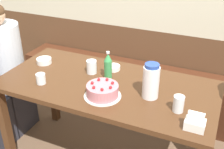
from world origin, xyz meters
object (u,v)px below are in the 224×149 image
at_px(person_pale_blue_shirt, 5,73).
at_px(napkin_holder, 195,123).
at_px(glass_shot_small, 92,67).
at_px(bowl_soup_white, 44,61).
at_px(soju_bottle, 108,66).
at_px(glass_tumbler_short, 41,79).
at_px(bowl_rice_small, 113,68).
at_px(bench_seat, 141,90).
at_px(birthday_cake, 102,91).
at_px(water_pitcher, 151,81).
at_px(glass_water_tall, 179,104).

bearing_deg(person_pale_blue_shirt, napkin_holder, -11.01).
xyz_separation_m(napkin_holder, person_pale_blue_shirt, (-1.67, 0.33, -0.21)).
relative_size(napkin_holder, glass_shot_small, 1.10).
bearing_deg(glass_shot_small, bowl_soup_white, -178.88).
height_order(soju_bottle, glass_tumbler_short, soju_bottle).
bearing_deg(bowl_rice_small, bench_seat, 85.91).
relative_size(birthday_cake, person_pale_blue_shirt, 0.20).
bearing_deg(bowl_soup_white, soju_bottle, -2.21).
bearing_deg(water_pitcher, bowl_rice_small, 145.70).
distance_m(glass_water_tall, glass_shot_small, 0.74).
bearing_deg(bowl_rice_small, water_pitcher, -34.30).
bearing_deg(glass_tumbler_short, water_pitcher, 10.85).
relative_size(napkin_holder, bowl_rice_small, 1.02).
xyz_separation_m(bowl_rice_small, person_pale_blue_shirt, (-0.98, -0.14, -0.19)).
distance_m(soju_bottle, napkin_holder, 0.75).
height_order(bench_seat, bowl_soup_white, bowl_soup_white).
bearing_deg(bowl_soup_white, person_pale_blue_shirt, -177.45).
height_order(soju_bottle, person_pale_blue_shirt, person_pale_blue_shirt).
xyz_separation_m(water_pitcher, napkin_holder, (0.32, -0.21, -0.08)).
xyz_separation_m(bowl_rice_small, glass_water_tall, (0.57, -0.34, 0.03)).
distance_m(soju_bottle, bowl_rice_small, 0.17).
xyz_separation_m(bowl_soup_white, glass_water_tall, (1.13, -0.22, 0.03)).
relative_size(bowl_rice_small, glass_water_tall, 1.05).
distance_m(bowl_rice_small, glass_water_tall, 0.67).
distance_m(birthday_cake, person_pale_blue_shirt, 1.12).
relative_size(birthday_cake, glass_water_tall, 2.37).
bearing_deg(bowl_soup_white, glass_water_tall, -10.95).
height_order(bench_seat, birthday_cake, birthday_cake).
bearing_deg(bowl_rice_small, napkin_holder, -34.01).
xyz_separation_m(bench_seat, bowl_rice_small, (-0.04, -0.62, 0.53)).
distance_m(bench_seat, soju_bottle, 0.98).
relative_size(glass_water_tall, glass_tumbler_short, 1.41).
height_order(birthday_cake, glass_shot_small, birthday_cake).
height_order(water_pitcher, bowl_rice_small, water_pitcher).
relative_size(bowl_soup_white, glass_shot_small, 1.18).
height_order(soju_bottle, napkin_holder, soju_bottle).
bearing_deg(water_pitcher, person_pale_blue_shirt, 175.22).
xyz_separation_m(glass_water_tall, glass_tumbler_short, (-0.95, -0.06, -0.01)).
distance_m(birthday_cake, bowl_rice_small, 0.39).
distance_m(water_pitcher, glass_water_tall, 0.23).
relative_size(bowl_soup_white, glass_tumbler_short, 1.62).
bearing_deg(glass_water_tall, napkin_holder, -46.87).
bearing_deg(glass_tumbler_short, bowl_rice_small, 46.54).
distance_m(bowl_soup_white, bowl_rice_small, 0.57).
bearing_deg(glass_tumbler_short, soju_bottle, 32.32).
bearing_deg(glass_water_tall, birthday_cake, -175.64).
xyz_separation_m(birthday_cake, person_pale_blue_shirt, (-1.07, 0.24, -0.21)).
relative_size(bench_seat, bowl_rice_small, 23.95).
relative_size(bowl_rice_small, glass_tumbler_short, 1.47).
xyz_separation_m(bench_seat, bowl_soup_white, (-0.60, -0.74, 0.53)).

